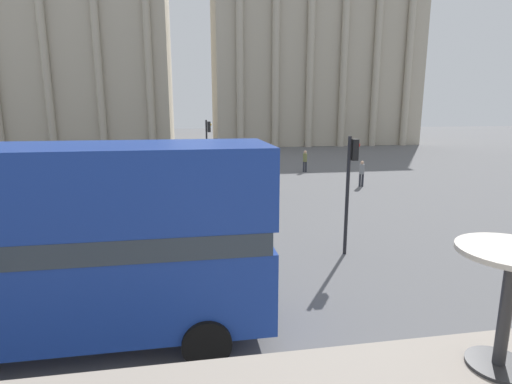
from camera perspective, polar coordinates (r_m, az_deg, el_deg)
name	(u,v)px	position (r m, az deg, el deg)	size (l,w,h in m)	color
cafe_dining_table	(510,282)	(2.71, 32.50, -10.75)	(0.60, 0.60, 0.73)	#2D2D30
plaza_building_left	(88,62)	(62.38, -22.87, 16.74)	(22.69, 17.12, 22.44)	#B2A893
plaza_building_right	(313,58)	(59.45, 8.21, 18.48)	(28.48, 12.08, 23.84)	#B2A893
traffic_light_near	(350,179)	(13.65, 13.29, 1.85)	(0.42, 0.24, 4.05)	black
traffic_light_mid	(262,164)	(19.58, 0.90, 3.99)	(0.42, 0.24, 3.42)	black
traffic_light_far	(208,142)	(26.97, -6.91, 7.06)	(0.42, 0.24, 4.19)	black
car_white	(239,177)	(25.08, -2.48, 2.13)	(4.20, 1.93, 1.35)	black
pedestrian_olive	(305,160)	(31.74, 7.01, 4.60)	(0.32, 0.32, 1.69)	#282B33
pedestrian_black	(69,194)	(21.06, -25.20, -0.20)	(0.32, 0.32, 1.65)	#282B33
pedestrian_grey	(362,172)	(26.43, 14.86, 2.81)	(0.32, 0.32, 1.67)	#282B33
pedestrian_yellow	(232,153)	(36.37, -3.45, 5.60)	(0.32, 0.32, 1.71)	#282B33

